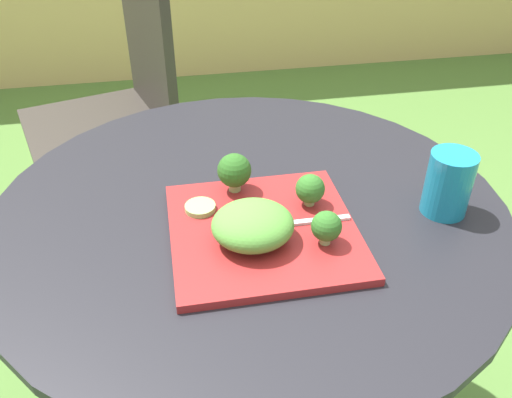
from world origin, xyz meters
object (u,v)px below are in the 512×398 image
object	(u,v)px
drinking_glass	(448,187)
patio_chair	(121,96)
salad_plate	(263,231)
fork	(293,223)

from	to	relation	value
drinking_glass	patio_chair	bearing A→B (deg)	119.87
salad_plate	fork	bearing A→B (deg)	-0.92
salad_plate	fork	xyz separation A→B (m)	(0.05, -0.00, 0.01)
salad_plate	patio_chair	bearing A→B (deg)	104.81
fork	patio_chair	bearing A→B (deg)	107.32
salad_plate	fork	world-z (taller)	fork
patio_chair	salad_plate	distance (m)	1.06
fork	drinking_glass	bearing A→B (deg)	2.03
patio_chair	fork	size ratio (longest dim) A/B	5.84
patio_chair	salad_plate	size ratio (longest dim) A/B	3.10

